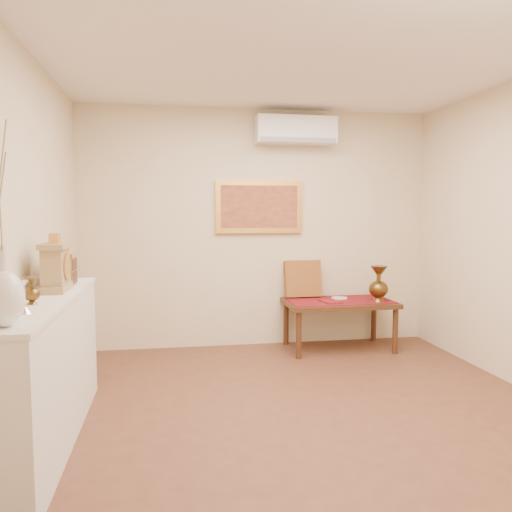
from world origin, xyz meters
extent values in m
plane|color=brown|center=(0.00, 0.00, 0.00)|extent=(4.50, 4.50, 0.00)
plane|color=white|center=(0.00, 0.00, 2.70)|extent=(4.50, 4.50, 0.00)
cube|color=beige|center=(0.00, 2.25, 1.35)|extent=(4.00, 0.02, 2.70)
cube|color=beige|center=(-2.00, 0.00, 1.35)|extent=(0.02, 4.50, 2.70)
cube|color=maroon|center=(0.85, 1.88, 0.55)|extent=(1.14, 0.59, 0.01)
cylinder|color=white|center=(0.89, 1.97, 0.56)|extent=(0.18, 0.18, 0.01)
cube|color=maroon|center=(0.72, 1.79, 0.56)|extent=(0.22, 0.28, 0.01)
cube|color=maroon|center=(0.50, 2.15, 0.77)|extent=(0.42, 0.19, 0.43)
cube|color=silver|center=(-1.82, 0.00, 0.47)|extent=(0.35, 2.00, 0.95)
cube|color=silver|center=(-1.82, 0.00, 0.96)|extent=(0.37, 2.02, 0.03)
cube|color=tan|center=(-1.80, 0.28, 1.00)|extent=(0.16, 0.36, 0.05)
cube|color=tan|center=(-1.80, 0.28, 1.16)|extent=(0.14, 0.30, 0.25)
cylinder|color=beige|center=(-1.73, 0.28, 1.16)|extent=(0.01, 0.17, 0.17)
cylinder|color=gold|center=(-1.72, 0.28, 1.16)|extent=(0.01, 0.19, 0.19)
cube|color=tan|center=(-1.80, 0.28, 1.30)|extent=(0.17, 0.34, 0.04)
cube|color=gold|center=(-1.80, 0.28, 1.35)|extent=(0.06, 0.11, 0.07)
cube|color=tan|center=(-1.81, 0.59, 1.09)|extent=(0.15, 0.20, 0.22)
cube|color=#482715|center=(-1.73, 0.59, 1.04)|extent=(0.01, 0.17, 0.09)
cube|color=#482715|center=(-1.73, 0.59, 1.14)|extent=(0.01, 0.17, 0.09)
cube|color=tan|center=(-1.81, 0.59, 1.21)|extent=(0.16, 0.21, 0.02)
cube|color=#482715|center=(0.85, 1.88, 0.53)|extent=(1.20, 0.70, 0.05)
cylinder|color=#482715|center=(0.31, 1.59, 0.25)|extent=(0.06, 0.06, 0.50)
cylinder|color=#482715|center=(1.39, 1.59, 0.25)|extent=(0.06, 0.06, 0.50)
cylinder|color=#482715|center=(0.31, 2.17, 0.25)|extent=(0.06, 0.06, 0.50)
cylinder|color=#482715|center=(1.39, 2.17, 0.25)|extent=(0.06, 0.06, 0.50)
cube|color=gold|center=(0.00, 2.23, 1.60)|extent=(1.00, 0.05, 0.60)
cube|color=#A95B3A|center=(0.00, 2.20, 1.60)|extent=(0.88, 0.01, 0.48)
cube|color=white|center=(0.40, 2.12, 2.45)|extent=(0.90, 0.24, 0.30)
cube|color=gray|center=(0.40, 2.00, 2.33)|extent=(0.86, 0.02, 0.05)
camera|label=1|loc=(-1.00, -3.39, 1.54)|focal=35.00mm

